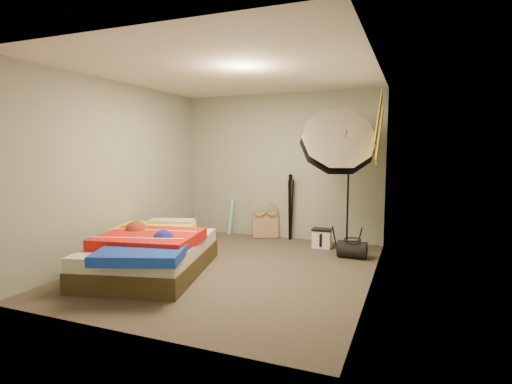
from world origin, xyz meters
The scene contains 15 objects.
floor centered at (0.00, 0.00, 0.00)m, with size 4.00×4.00×0.00m, color #4A4138.
ceiling centered at (0.00, 0.00, 2.50)m, with size 4.00×4.00×0.00m, color silver.
wall_back centered at (0.00, 2.00, 1.25)m, with size 3.50×3.50×0.00m, color gray.
wall_front centered at (0.00, -2.00, 1.25)m, with size 3.50×3.50×0.00m, color gray.
wall_left centered at (-1.75, 0.00, 1.25)m, with size 4.00×4.00×0.00m, color gray.
wall_right centered at (1.75, 0.00, 1.25)m, with size 4.00×4.00×0.00m, color gray.
tote_bag centered at (-0.24, 1.90, 0.23)m, with size 0.45×0.14×0.45m, color tan.
wrapping_roll centered at (-0.91, 1.90, 0.32)m, with size 0.07×0.07×0.65m, color #44A0B5.
camera_case centered at (0.85, 1.52, 0.14)m, with size 0.28×0.20×0.28m, color white.
duffel_bag centered at (1.39, 1.10, 0.12)m, with size 0.25×0.25×0.40m, color black.
wall_stripe_upper centered at (1.73, 0.60, 1.95)m, with size 0.02×1.10×0.10m, color gold.
wall_stripe_lower centered at (1.73, 0.85, 1.75)m, with size 0.02×1.10×0.10m, color gold.
bed centered at (-0.87, -0.53, 0.27)m, with size 1.73×2.15×0.54m.
photo_umbrella centered at (1.13, 1.15, 1.62)m, with size 1.21×1.03×2.26m.
camera_tripod centered at (0.22, 1.88, 0.65)m, with size 0.08×0.08×1.13m.
Camera 1 is at (2.17, -4.60, 1.56)m, focal length 28.00 mm.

